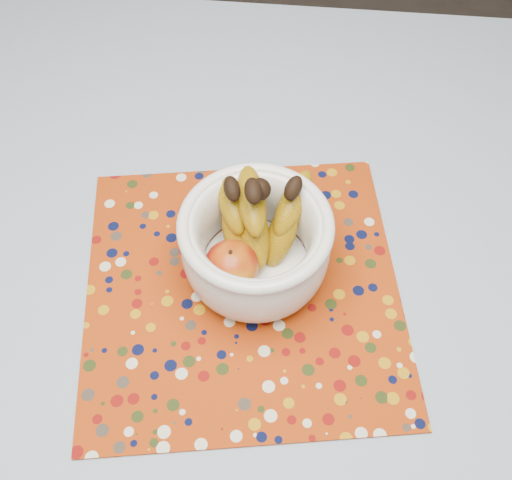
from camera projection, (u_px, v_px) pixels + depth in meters
table at (228, 324)px, 0.89m from camera, size 1.20×1.20×0.75m
tablecloth at (225, 299)px, 0.83m from camera, size 1.32×1.32×0.01m
placemat at (243, 288)px, 0.83m from camera, size 0.50×0.50×0.00m
fruit_bowl at (256, 236)px, 0.79m from camera, size 0.20×0.21×0.17m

